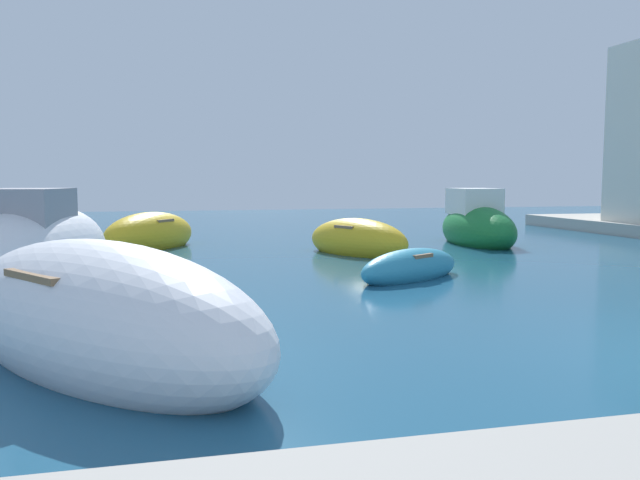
# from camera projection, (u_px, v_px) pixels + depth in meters

# --- Properties ---
(moored_boat_1) EXTENTS (2.29, 4.79, 2.30)m
(moored_boat_1) POSITION_uv_depth(u_px,v_px,m) (477.00, 226.00, 21.79)
(moored_boat_1) COLOR #197233
(moored_boat_1) RESTS_ON ground
(moored_boat_2) EXTENTS (3.13, 4.05, 1.38)m
(moored_boat_2) POSITION_uv_depth(u_px,v_px,m) (357.00, 241.00, 18.86)
(moored_boat_2) COLOR gold
(moored_boat_2) RESTS_ON ground
(moored_boat_3) EXTENTS (3.56, 6.42, 2.52)m
(moored_boat_3) POSITION_uv_depth(u_px,v_px,m) (36.00, 251.00, 13.75)
(moored_boat_3) COLOR white
(moored_boat_3) RESTS_ON ground
(moored_boat_4) EXTENTS (3.72, 4.26, 1.51)m
(moored_boat_4) POSITION_uv_depth(u_px,v_px,m) (150.00, 235.00, 20.43)
(moored_boat_4) COLOR gold
(moored_boat_4) RESTS_ON ground
(moored_boat_5) EXTENTS (3.22, 2.47, 0.88)m
(moored_boat_5) POSITION_uv_depth(u_px,v_px,m) (411.00, 268.00, 14.13)
(moored_boat_5) COLOR teal
(moored_boat_5) RESTS_ON ground
(moored_boat_6) EXTENTS (5.11, 5.96, 1.94)m
(moored_boat_6) POSITION_uv_depth(u_px,v_px,m) (100.00, 319.00, 7.63)
(moored_boat_6) COLOR white
(moored_boat_6) RESTS_ON ground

